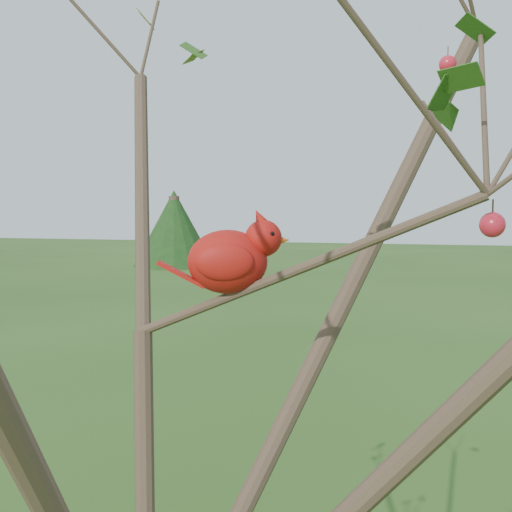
# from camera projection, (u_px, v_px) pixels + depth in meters

# --- Properties ---
(crabapple_tree) EXTENTS (2.35, 2.05, 2.95)m
(crabapple_tree) POSITION_uv_depth(u_px,v_px,m) (148.00, 244.00, 1.05)
(crabapple_tree) COLOR #3B2C20
(crabapple_tree) RESTS_ON ground
(cardinal) EXTENTS (0.23, 0.15, 0.16)m
(cardinal) POSITION_uv_depth(u_px,v_px,m) (232.00, 258.00, 1.13)
(cardinal) COLOR #B41A0F
(cardinal) RESTS_ON ground
(distant_trees) EXTENTS (42.01, 16.10, 3.61)m
(distant_trees) POSITION_uv_depth(u_px,v_px,m) (379.00, 224.00, 25.45)
(distant_trees) COLOR #3B2C20
(distant_trees) RESTS_ON ground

